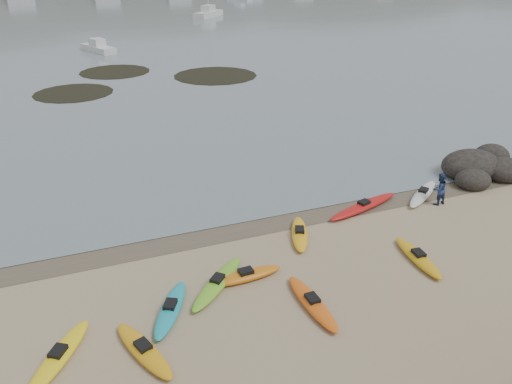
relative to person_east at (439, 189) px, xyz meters
name	(u,v)px	position (x,y,z in m)	size (l,w,h in m)	color
ground	(256,220)	(-9.16, 1.75, -0.84)	(600.00, 600.00, 0.00)	tan
wet_sand	(258,223)	(-9.16, 1.45, -0.83)	(60.00, 60.00, 0.00)	brown
kayaks	(287,264)	(-9.45, -2.39, -0.67)	(21.02, 9.09, 0.34)	#F6AF14
person_east	(439,189)	(0.00, 0.00, 0.00)	(0.81, 0.63, 1.67)	navy
rock_cluster	(481,171)	(4.81, 2.08, -0.60)	(5.25, 3.86, 1.76)	black
kelp_mats	(147,79)	(-8.70, 32.91, -0.81)	(21.77, 14.85, 0.04)	black
moored_boats	(72,16)	(-13.00, 87.55, -0.25)	(77.95, 79.47, 1.38)	silver
far_hills	(174,25)	(30.22, 195.71, -16.76)	(550.00, 135.00, 80.00)	#384235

